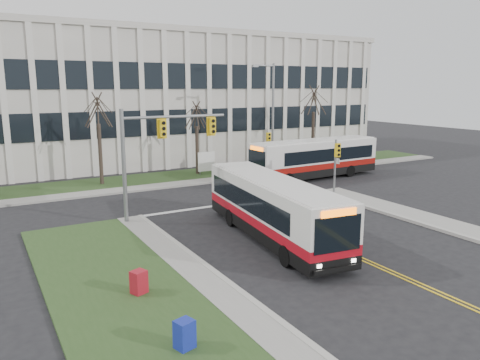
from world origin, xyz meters
The scene contains 18 objects.
ground centered at (0.00, 0.00, 0.00)m, with size 120.00×120.00×0.00m, color black.
grass_verge centered at (-10.00, -5.00, 0.06)m, with size 5.00×26.00×0.12m, color #2A451D.
sidewalk_west centered at (-7.00, -5.00, 0.07)m, with size 1.20×26.00×0.14m, color #9E9B93.
sidewalk_cross centered at (5.00, 15.20, 0.07)m, with size 44.00×1.60×0.14m, color #9E9B93.
building_lawn centered at (5.00, 18.00, 0.06)m, with size 44.00×5.00×0.12m, color #2A451D.
office_building centered at (5.00, 30.00, 6.00)m, with size 40.00×16.00×12.00m, color silver.
mast_arm_signal centered at (-5.62, 7.16, 4.26)m, with size 6.11×0.38×6.20m.
signal_pole_near centered at (7.20, 6.90, 2.50)m, with size 0.34×0.39×3.80m.
signal_pole_far centered at (7.20, 15.40, 2.50)m, with size 0.34×0.39×3.80m.
streetlight centered at (8.03, 16.20, 5.19)m, with size 2.15×0.25×9.20m.
directory_sign centered at (2.50, 17.50, 1.17)m, with size 1.50×0.12×2.00m.
tree_left centered at (-6.00, 18.00, 5.51)m, with size 1.80×1.80×7.70m.
tree_mid centered at (2.00, 18.20, 4.88)m, with size 1.80×1.80×6.82m.
tree_right centered at (14.00, 18.00, 5.91)m, with size 1.80×1.80×8.25m.
bus_main centered at (-1.83, 1.15, 1.46)m, with size 2.38×10.97×2.93m, color silver, non-canonical shape.
bus_cross centered at (9.69, 12.24, 1.52)m, with size 2.48×11.43×3.05m, color silver, non-canonical shape.
newspaper_box_blue centered at (-9.50, -5.94, 0.47)m, with size 0.50×0.45×0.95m, color #162698.
newspaper_box_red centered at (-9.50, -1.83, 0.47)m, with size 0.50×0.45×0.95m, color maroon.
Camera 1 is at (-14.11, -17.12, 7.39)m, focal length 35.00 mm.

